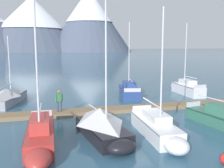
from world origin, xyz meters
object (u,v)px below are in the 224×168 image
Objects in this scene: sailboat_mid_dock_port at (103,125)px; sailboat_end_of_dock at (186,88)px; sailboat_far_berth at (129,90)px; sailboat_mid_dock_starboard at (158,128)px; person_on_dock at (59,99)px; sailboat_nearest_berth at (9,96)px; sailboat_second_berth at (40,137)px.

sailboat_mid_dock_port is 0.99× the size of sailboat_end_of_dock.
sailboat_mid_dock_port is at bearing -116.98° from sailboat_far_berth.
person_on_dock is (-5.15, 6.71, 0.67)m from sailboat_mid_dock_starboard.
sailboat_nearest_berth is 13.05m from sailboat_mid_dock_port.
sailboat_second_berth is at bearing -104.18° from person_on_dock.
sailboat_far_berth is at bearing 51.82° from sailboat_second_berth.
sailboat_nearest_berth is 0.89× the size of sailboat_mid_dock_port.
sailboat_end_of_dock reaches higher than sailboat_far_berth.
sailboat_second_berth is 0.97× the size of sailboat_far_berth.
person_on_dock is at bearing -143.22° from sailboat_far_berth.
sailboat_second_berth reaches higher than sailboat_mid_dock_starboard.
sailboat_end_of_dock is at bearing 51.27° from sailboat_mid_dock_starboard.
sailboat_end_of_dock is 15.43m from person_on_dock.
sailboat_mid_dock_starboard is 0.96× the size of sailboat_far_berth.
sailboat_mid_dock_starboard is 8.49m from person_on_dock.
sailboat_second_berth is at bearing 175.56° from sailboat_mid_dock_starboard.
person_on_dock is at bearing -53.15° from sailboat_nearest_berth.
sailboat_far_berth is at bearing 36.78° from person_on_dock.
sailboat_mid_dock_starboard is 15.06m from sailboat_end_of_dock.
sailboat_mid_dock_starboard reaches higher than person_on_dock.
sailboat_mid_dock_starboard reaches higher than sailboat_nearest_berth.
sailboat_end_of_dock is (12.58, 10.87, -0.14)m from sailboat_mid_dock_port.
sailboat_far_berth is (9.58, 12.19, 0.02)m from sailboat_second_berth.
sailboat_second_berth is 15.50m from sailboat_far_berth.
sailboat_nearest_berth is 12.12m from sailboat_second_berth.
person_on_dock is (-14.57, -5.03, 0.58)m from sailboat_end_of_dock.
sailboat_nearest_berth is at bearing 118.46° from sailboat_mid_dock_port.
sailboat_end_of_dock is 4.66× the size of person_on_dock.
sailboat_mid_dock_starboard is 0.96× the size of sailboat_end_of_dock.
sailboat_far_berth is 4.64× the size of person_on_dock.
sailboat_mid_dock_port is 1.04× the size of sailboat_mid_dock_starboard.
sailboat_end_of_dock reaches higher than sailboat_second_berth.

